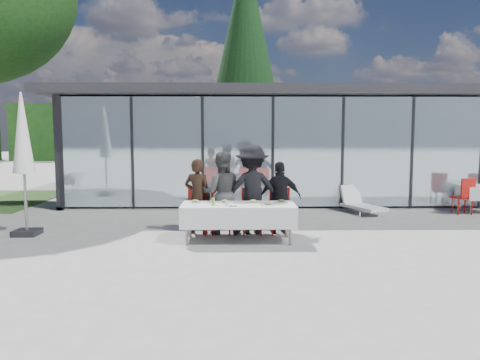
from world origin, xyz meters
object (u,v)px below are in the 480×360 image
diner_chair_d (280,208)px  spare_chair_b (465,194)px  plate_d (281,201)px  spare_table_right (477,192)px  dining_table (238,215)px  folded_eyeglasses (233,206)px  plate_c (253,202)px  lounger (360,203)px  diner_chair_a (198,209)px  market_umbrella (23,142)px  diner_chair_c (252,208)px  plate_extra (268,204)px  diner_c (252,190)px  conifer_tree (245,49)px  diner_a (198,196)px  plate_a (195,202)px  plate_b (225,202)px  diner_d (280,198)px  diner_b (221,193)px  diner_chair_b (221,209)px  juice_bottle (213,202)px

diner_chair_d → spare_chair_b: same height
plate_d → spare_table_right: 6.44m
dining_table → folded_eyeglasses: bearing=-109.7°
plate_c → lounger: bearing=46.1°
diner_chair_a → market_umbrella: market_umbrella is taller
diner_chair_c → plate_extra: 1.00m
diner_c → spare_table_right: size_ratio=2.21×
dining_table → conifer_tree: size_ratio=0.22×
diner_chair_d → conifer_tree: 13.18m
plate_c → diner_a: bearing=153.8°
dining_table → conifer_tree: 13.87m
plate_a → plate_b: 0.60m
diner_chair_d → plate_b: bearing=-153.3°
diner_a → spare_table_right: (7.38, 2.55, -0.25)m
diner_c → diner_chair_d: size_ratio=1.95×
diner_d → diner_a: bearing=-5.1°
diner_d → market_umbrella: (-5.38, -0.12, 1.19)m
plate_a → spare_table_right: bearing=22.8°
plate_extra → spare_table_right: plate_extra is taller
diner_chair_a → diner_a: bearing=-90.0°
plate_extra → lounger: 4.47m
diner_a → diner_d: bearing=-163.7°
diner_c → diner_b: bearing=-3.9°
diner_d → folded_eyeglasses: size_ratio=11.08×
diner_b → plate_a: diner_b is taller
diner_a → spare_chair_b: bearing=-145.5°
plate_a → lounger: (4.20, 3.13, -0.52)m
diner_chair_b → diner_chair_a: bearing=180.0°
diner_chair_b → lounger: diner_chair_b is taller
plate_c → spare_chair_b: size_ratio=0.26×
diner_a → plate_d: diner_a is taller
plate_c → diner_chair_c: bearing=90.0°
diner_b → plate_b: 0.58m
diner_a → diner_chair_a: 0.27m
lounger → diner_chair_a: bearing=-148.8°
plate_extra → spare_chair_b: spare_chair_b is taller
folded_eyeglasses → conifer_tree: bearing=87.5°
folded_eyeglasses → lounger: bearing=46.2°
diner_chair_c → spare_table_right: diner_chair_c is taller
plate_d → plate_c: bearing=-178.0°
diner_chair_d → plate_extra: (-0.33, -0.93, 0.24)m
diner_chair_d → plate_c: bearing=-134.9°
diner_chair_c → plate_extra: bearing=-73.8°
market_umbrella → lounger: (7.81, 2.69, -1.71)m
diner_chair_a → diner_d: 1.79m
plate_d → juice_bottle: 1.41m
diner_chair_a → plate_a: (-0.01, -0.59, 0.24)m
diner_chair_b → plate_d: (1.24, -0.58, 0.24)m
diner_chair_a → diner_chair_c: (1.17, 0.00, 0.00)m
diner_chair_b → plate_a: bearing=-131.2°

